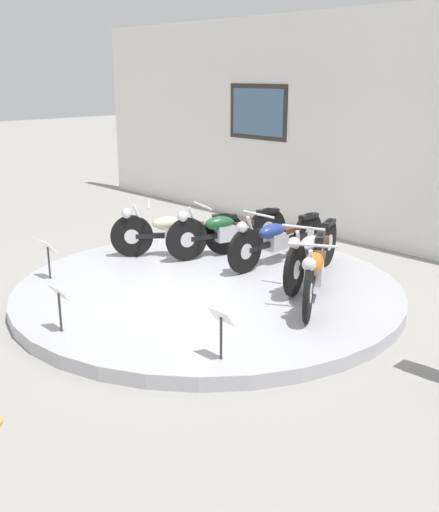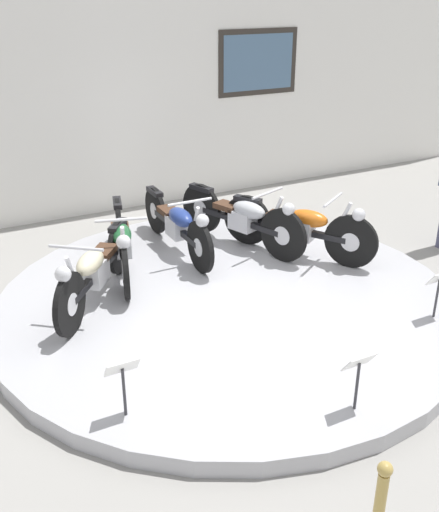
# 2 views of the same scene
# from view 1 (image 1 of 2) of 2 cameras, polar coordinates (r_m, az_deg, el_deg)

# --- Properties ---
(ground_plane) EXTENTS (60.00, 60.00, 0.00)m
(ground_plane) POSITION_cam_1_polar(r_m,az_deg,el_deg) (7.66, -1.04, -3.80)
(ground_plane) COLOR gray
(display_platform) EXTENTS (4.88, 4.88, 0.15)m
(display_platform) POSITION_cam_1_polar(r_m,az_deg,el_deg) (7.64, -1.04, -3.26)
(display_platform) COLOR #ADADB2
(display_platform) RESTS_ON ground_plane
(back_wall) EXTENTS (14.00, 0.22, 3.71)m
(back_wall) POSITION_cam_1_polar(r_m,az_deg,el_deg) (10.00, 14.48, 11.52)
(back_wall) COLOR white
(back_wall) RESTS_ON ground_plane
(motorcycle_cream) EXTENTS (1.27, 1.57, 0.78)m
(motorcycle_cream) POSITION_cam_1_polar(r_m,az_deg,el_deg) (8.73, -4.22, 2.42)
(motorcycle_cream) COLOR black
(motorcycle_cream) RESTS_ON display_platform
(motorcycle_green) EXTENTS (0.68, 1.92, 0.79)m
(motorcycle_green) POSITION_cam_1_polar(r_m,az_deg,el_deg) (8.75, 0.62, 2.53)
(motorcycle_green) COLOR black
(motorcycle_green) RESTS_ON display_platform
(motorcycle_blue) EXTENTS (0.54, 1.96, 0.78)m
(motorcycle_blue) POSITION_cam_1_polar(r_m,az_deg,el_deg) (8.39, 5.42, 1.76)
(motorcycle_blue) COLOR black
(motorcycle_blue) RESTS_ON display_platform
(motorcycle_silver) EXTENTS (0.76, 1.90, 0.80)m
(motorcycle_silver) POSITION_cam_1_polar(r_m,az_deg,el_deg) (7.75, 8.78, 0.49)
(motorcycle_silver) COLOR black
(motorcycle_silver) RESTS_ON display_platform
(motorcycle_orange) EXTENTS (1.10, 1.71, 0.79)m
(motorcycle_orange) POSITION_cam_1_polar(r_m,az_deg,el_deg) (7.05, 9.01, -1.24)
(motorcycle_orange) COLOR black
(motorcycle_orange) RESTS_ON display_platform
(info_placard_front_left) EXTENTS (0.26, 0.11, 0.51)m
(info_placard_front_left) POSITION_cam_1_polar(r_m,az_deg,el_deg) (8.02, -16.02, 0.42)
(info_placard_front_left) COLOR #333338
(info_placard_front_left) RESTS_ON display_platform
(info_placard_front_centre) EXTENTS (0.26, 0.11, 0.51)m
(info_placard_front_centre) POSITION_cam_1_polar(r_m,az_deg,el_deg) (6.34, -15.05, -3.90)
(info_placard_front_centre) COLOR #333338
(info_placard_front_centre) RESTS_ON display_platform
(info_placard_front_right) EXTENTS (0.26, 0.11, 0.51)m
(info_placard_front_right) POSITION_cam_1_polar(r_m,az_deg,el_deg) (5.54, 0.15, -6.39)
(info_placard_front_right) COLOR #333338
(info_placard_front_right) RESTS_ON display_platform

